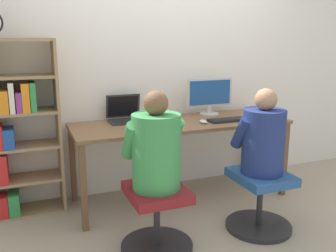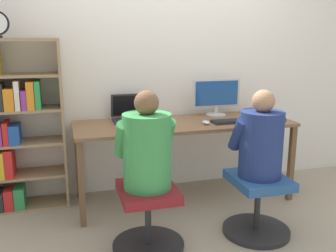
{
  "view_description": "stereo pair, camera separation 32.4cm",
  "coord_description": "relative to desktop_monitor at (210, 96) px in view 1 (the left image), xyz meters",
  "views": [
    {
      "loc": [
        -1.38,
        -2.81,
        1.53
      ],
      "look_at": [
        -0.22,
        0.13,
        0.79
      ],
      "focal_mm": 40.0,
      "sensor_mm": 36.0,
      "label": 1
    },
    {
      "loc": [
        -1.07,
        -2.91,
        1.53
      ],
      "look_at": [
        -0.22,
        0.13,
        0.79
      ],
      "focal_mm": 40.0,
      "sensor_mm": 36.0,
      "label": 2
    }
  ],
  "objects": [
    {
      "name": "desktop_monitor",
      "position": [
        0.0,
        0.0,
        0.0
      ],
      "size": [
        0.51,
        0.2,
        0.37
      ],
      "color": "beige",
      "rests_on": "desk"
    },
    {
      "name": "person_at_monitor",
      "position": [
        -0.06,
        -1.01,
        -0.19
      ],
      "size": [
        0.41,
        0.35,
        0.68
      ],
      "color": "navy",
      "rests_on": "office_chair_left"
    },
    {
      "name": "ground_plane",
      "position": [
        -0.41,
        -0.57,
        -0.96
      ],
      "size": [
        14.0,
        14.0,
        0.0
      ],
      "primitive_type": "plane",
      "color": "tan"
    },
    {
      "name": "office_chair_left",
      "position": [
        -0.06,
        -1.02,
        -0.7
      ],
      "size": [
        0.54,
        0.54,
        0.49
      ],
      "color": "#262628",
      "rests_on": "ground_plane"
    },
    {
      "name": "wall_back",
      "position": [
        -0.41,
        0.2,
        0.34
      ],
      "size": [
        10.0,
        0.05,
        2.6
      ],
      "color": "white",
      "rests_on": "ground_plane"
    },
    {
      "name": "keyboard",
      "position": [
        0.02,
        -0.35,
        -0.18
      ],
      "size": [
        0.39,
        0.15,
        0.03
      ],
      "color": "#232326",
      "rests_on": "desk"
    },
    {
      "name": "computer_mouse_by_keyboard",
      "position": [
        -0.25,
        -0.35,
        -0.18
      ],
      "size": [
        0.06,
        0.11,
        0.03
      ],
      "color": "silver",
      "rests_on": "desk"
    },
    {
      "name": "bookshelf",
      "position": [
        -1.98,
        -0.01,
        -0.19
      ],
      "size": [
        0.78,
        0.31,
        1.54
      ],
      "color": "#997A56",
      "rests_on": "ground_plane"
    },
    {
      "name": "person_at_laptop",
      "position": [
        -0.94,
        -0.99,
        -0.18
      ],
      "size": [
        0.42,
        0.37,
        0.7
      ],
      "color": "#388C47",
      "rests_on": "office_chair_right"
    },
    {
      "name": "office_chair_right",
      "position": [
        -0.94,
        -1.0,
        -0.7
      ],
      "size": [
        0.54,
        0.54,
        0.49
      ],
      "color": "#262628",
      "rests_on": "ground_plane"
    },
    {
      "name": "laptop",
      "position": [
        -0.89,
        0.0,
        -0.14
      ],
      "size": [
        0.33,
        0.28,
        0.25
      ],
      "color": "#2D2D30",
      "rests_on": "desk"
    },
    {
      "name": "desk",
      "position": [
        -0.41,
        -0.21,
        -0.27
      ],
      "size": [
        2.04,
        0.7,
        0.77
      ],
      "color": "brown",
      "rests_on": "ground_plane"
    }
  ]
}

